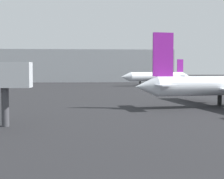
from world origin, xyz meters
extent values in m
cone|color=silver|center=(3.30, 32.01, 3.09)|extent=(3.40, 3.17, 2.76)
cube|color=silver|center=(5.24, 32.30, 3.36)|extent=(3.27, 7.85, 0.14)
cube|color=purple|center=(5.69, 32.36, 7.43)|extent=(2.91, 0.70, 5.93)
cylinder|color=#4C4C54|center=(15.27, 39.15, 2.54)|extent=(2.93, 2.01, 1.63)
cube|color=black|center=(15.08, 35.59, 0.86)|extent=(0.51, 0.51, 1.71)
cylinder|color=silver|center=(17.94, 94.13, 3.01)|extent=(19.48, 8.92, 2.94)
cone|color=silver|center=(7.13, 90.55, 3.01)|extent=(3.99, 3.81, 2.94)
cone|color=silver|center=(28.76, 97.70, 3.01)|extent=(3.99, 3.81, 2.94)
cube|color=silver|center=(18.87, 94.43, 2.57)|extent=(9.33, 18.51, 0.18)
cube|color=silver|center=(26.87, 97.08, 3.30)|extent=(3.66, 6.50, 0.12)
cube|color=purple|center=(26.52, 96.96, 6.64)|extent=(2.33, 0.96, 4.32)
cylinder|color=#4C4C54|center=(19.40, 90.96, 2.42)|extent=(2.54, 1.97, 1.34)
cylinder|color=#4C4C54|center=(17.23, 97.54, 2.42)|extent=(2.54, 1.97, 1.34)
cube|color=black|center=(12.00, 92.16, 0.77)|extent=(0.47, 0.47, 1.54)
cube|color=black|center=(19.34, 93.02, 0.77)|extent=(0.47, 0.47, 1.54)
cube|color=black|center=(18.40, 95.85, 0.77)|extent=(0.47, 0.47, 1.54)
cylinder|color=#3F3F44|center=(-12.31, 19.96, 1.85)|extent=(0.70, 0.70, 3.71)
cube|color=#999EA3|center=(-14.30, 133.74, 6.82)|extent=(91.19, 22.43, 13.64)
camera|label=1|loc=(-4.29, -11.02, 5.44)|focal=51.63mm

